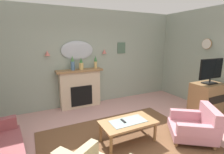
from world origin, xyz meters
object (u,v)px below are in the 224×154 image
Objects in this scene: mantel_vase_right at (73,63)px; wall_clock at (207,44)px; coffee_table at (128,124)px; tv_cabinet at (207,100)px; mantel_vase_centre at (81,64)px; mantel_vase_left at (96,62)px; wall_mirror at (77,50)px; wall_sconce_left at (47,53)px; tv_remote at (123,121)px; wall_sconce_right at (104,51)px; tv_flatscreen at (211,70)px; armchair_by_coffee_table at (196,125)px; framed_picture at (121,48)px; fireplace at (80,89)px.

wall_clock is at bearing -23.46° from mantel_vase_right.
mantel_vase_right is 2.46m from coffee_table.
mantel_vase_centre is at bearing 143.37° from tv_cabinet.
mantel_vase_left is 2.41m from coffee_table.
mantel_vase_centre is at bearing 97.23° from coffee_table.
wall_mirror reaches higher than wall_sconce_left.
tv_cabinet reaches higher than tv_remote.
wall_sconce_right is 0.88× the size of tv_remote.
mantel_vase_right reaches higher than mantel_vase_left.
mantel_vase_right is at bearing 145.68° from tv_cabinet.
mantel_vase_right is 0.44m from wall_mirror.
wall_clock reaches higher than tv_flatscreen.
armchair_by_coffee_table is (1.58, -2.74, -1.01)m from mantel_vase_centre.
mantel_vase_left is 0.39× the size of wall_mirror.
armchair_by_coffee_table is (1.83, -2.74, -1.05)m from mantel_vase_right.
wall_sconce_left reaches higher than mantel_vase_right.
armchair_by_coffee_table reaches higher than coffee_table.
armchair_by_coffee_table is at bearing -60.73° from wall_mirror.
coffee_table is at bearing -82.77° from mantel_vase_centre.
wall_clock is (4.22, -1.67, 0.24)m from wall_sconce_left.
wall_sconce_right is 0.45× the size of wall_clock.
mantel_vase_right is at bearing 123.76° from armchair_by_coffee_table.
mantel_vase_right is 1.15× the size of mantel_vase_centre.
wall_sconce_right is at bearing 0.00° from wall_sconce_left.
mantel_vase_left is 1.09m from framed_picture.
fireplace is 0.81m from mantel_vase_right.
tv_remote is 1.51m from armchair_by_coffee_table.
wall_mirror is at bearing 152.97° from wall_clock.
wall_sconce_left is 0.45× the size of wall_clock.
tv_remote is at bearing -178.83° from tv_flatscreen.
tv_flatscreen is (3.71, -2.23, -0.41)m from wall_sconce_left.
framed_picture is at bearing 120.72° from tv_flatscreen.
coffee_table is at bearing -63.04° from wall_sconce_left.
mantel_vase_centre is 2.40m from coffee_table.
mantel_vase_right reaches higher than armchair_by_coffee_table.
mantel_vase_centre is 3.61m from tv_cabinet.
mantel_vase_centre reaches higher than tv_remote.
mantel_vase_right is 1.15× the size of framed_picture.
mantel_vase_right is 0.36× the size of armchair_by_coffee_table.
armchair_by_coffee_table reaches higher than tv_remote.
tv_cabinet is at bearing -133.36° from wall_clock.
tv_flatscreen is at bearing 1.17° from tv_remote.
mantel_vase_left reaches higher than tv_remote.
mantel_vase_centre is 0.97m from wall_sconce_left.
tv_cabinet is at bearing -36.63° from mantel_vase_centre.
mantel_vase_left is (0.50, -0.03, 0.79)m from fireplace.
wall_clock reaches higher than tv_remote.
wall_sconce_left is at bearing 130.96° from armchair_by_coffee_table.
wall_sconce_left is 2.80m from tv_remote.
tv_remote reaches higher than coffee_table.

